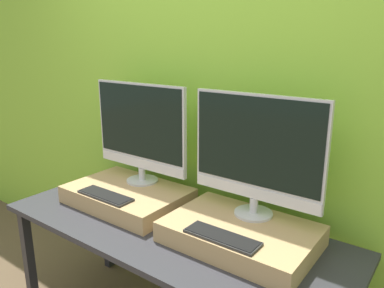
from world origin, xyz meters
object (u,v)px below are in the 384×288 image
at_px(keyboard_left, 105,195).
at_px(monitor_right, 256,152).
at_px(monitor_left, 140,130).
at_px(keyboard_right, 222,237).

bearing_deg(keyboard_left, monitor_right, 20.95).
height_order(monitor_left, keyboard_right, monitor_left).
bearing_deg(monitor_left, monitor_right, 0.00).
distance_m(monitor_left, keyboard_left, 0.42).
bearing_deg(monitor_left, keyboard_right, -20.95).
relative_size(keyboard_left, monitor_right, 0.51).
bearing_deg(keyboard_right, keyboard_left, 180.00).
distance_m(monitor_left, keyboard_right, 0.85).
distance_m(keyboard_left, monitor_right, 0.85).
distance_m(monitor_left, monitor_right, 0.74).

